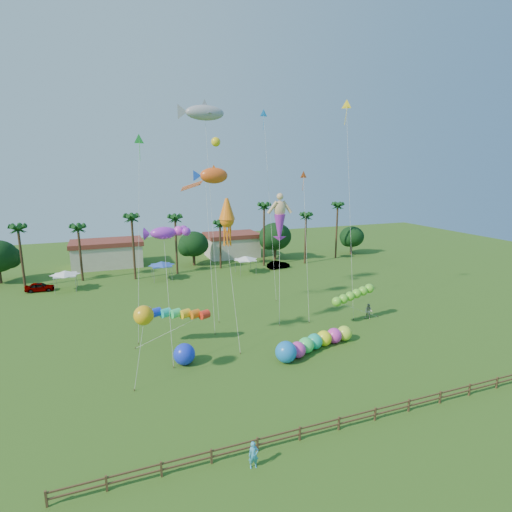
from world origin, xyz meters
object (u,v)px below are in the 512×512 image
object	(u,v)px
car_b	(278,265)
spectator_b	(369,311)
caterpillar_inflatable	(312,343)
car_a	(40,287)
spectator_a	(254,455)
blue_ball	(184,354)

from	to	relation	value
car_b	spectator_b	size ratio (longest dim) A/B	2.20
car_b	caterpillar_inflatable	bearing A→B (deg)	152.94
car_a	caterpillar_inflatable	bearing A→B (deg)	-134.59
car_b	spectator_a	world-z (taller)	spectator_a
car_b	spectator_b	bearing A→B (deg)	171.27
blue_ball	spectator_b	bearing A→B (deg)	8.73
car_b	car_a	bearing A→B (deg)	81.52
car_a	car_b	xyz separation A→B (m)	(38.31, 0.16, 0.01)
spectator_b	caterpillar_inflatable	world-z (taller)	caterpillar_inflatable
car_b	caterpillar_inflatable	xyz separation A→B (m)	(-10.53, -31.77, 0.17)
car_b	spectator_b	distance (m)	26.45
car_b	caterpillar_inflatable	size ratio (longest dim) A/B	0.42
spectator_a	blue_ball	distance (m)	14.49
car_b	spectator_a	size ratio (longest dim) A/B	2.41
car_a	spectator_b	distance (m)	46.46
spectator_a	blue_ball	world-z (taller)	blue_ball
spectator_b	spectator_a	bearing A→B (deg)	-87.24
spectator_a	car_b	bearing A→B (deg)	70.27
spectator_a	caterpillar_inflatable	size ratio (longest dim) A/B	0.17
car_a	spectator_b	size ratio (longest dim) A/B	2.10
car_b	blue_ball	bearing A→B (deg)	134.02
car_a	spectator_b	xyz separation A→B (m)	(38.30, -26.30, 0.27)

